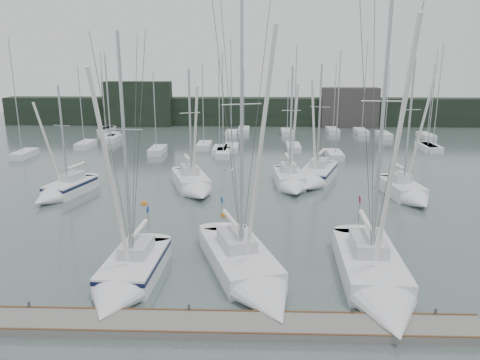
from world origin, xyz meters
The scene contains 17 objects.
ground centered at (0.00, 0.00, 0.00)m, with size 160.00×160.00×0.00m, color #4C5D59.
dock centered at (0.00, -5.00, 0.20)m, with size 24.00×2.00×0.40m, color slate.
far_treeline centered at (0.00, 62.00, 2.50)m, with size 90.00×4.00×5.00m, color black.
far_building_left centered at (-20.00, 60.00, 4.00)m, with size 12.00×3.00×8.00m, color black.
far_building_right centered at (18.00, 60.00, 3.50)m, with size 10.00×3.00×7.00m, color #3C3A38.
mast_forest centered at (-0.58, 43.47, 0.49)m, with size 57.69×25.12×14.78m.
sailboat_near_left centered at (-5.87, -1.30, 0.61)m, with size 3.36×9.11×14.76m.
sailboat_near_center centered at (1.04, -0.64, 0.57)m, with size 6.60×11.68×16.95m.
sailboat_near_right centered at (7.84, -1.46, 0.63)m, with size 3.86×11.98×17.32m.
sailboat_mid_a centered at (-16.38, 15.69, 0.59)m, with size 4.35×7.89×10.76m.
sailboat_mid_b centered at (-4.53, 17.79, 0.63)m, with size 5.33×8.87×12.25m.
sailboat_mid_c centered at (4.70, 19.21, 0.63)m, with size 3.14×7.79×12.39m.
sailboat_mid_d centered at (7.23, 21.26, 0.65)m, with size 5.70×9.33×12.70m.
sailboat_mid_e centered at (14.92, 15.94, 0.61)m, with size 3.54×7.96×13.23m.
buoy_a centered at (-1.25, 11.18, 0.00)m, with size 0.60×0.60×0.60m, color orange.
buoy_c centered at (-8.43, 13.99, 0.00)m, with size 0.56×0.56×0.56m, color orange.
seagull centered at (-0.14, 2.09, 6.03)m, with size 0.89×0.43×0.18m.
Camera 1 is at (1.18, -24.54, 12.56)m, focal length 35.00 mm.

